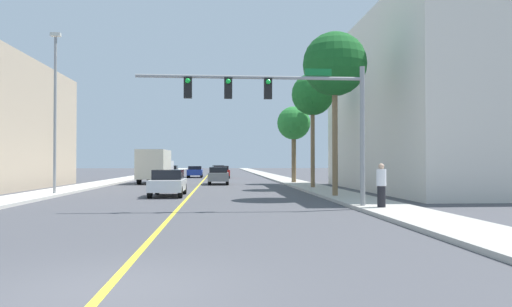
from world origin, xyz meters
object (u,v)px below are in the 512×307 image
object	(u,v)px
street_lamp	(55,105)
car_green	(218,171)
delivery_truck	(155,166)
pedestrian	(381,185)
palm_mid	(313,95)
car_white	(168,182)
palm_far	(294,124)
car_blue	(195,172)
traffic_signal_mast	(285,102)
palm_near	(335,65)
car_gray	(218,175)
car_black	(170,171)
car_red	(221,172)

from	to	relation	value
street_lamp	car_green	xyz separation A→B (m)	(9.19, 34.90, -4.39)
delivery_truck	pedestrian	bearing A→B (deg)	-62.31
palm_mid	car_white	xyz separation A→B (m)	(-9.44, -5.86, -5.88)
palm_far	car_blue	bearing A→B (deg)	118.51
traffic_signal_mast	palm_near	xyz separation A→B (m)	(3.48, 5.65, 2.74)
car_gray	palm_mid	bearing A→B (deg)	-49.59
traffic_signal_mast	palm_mid	world-z (taller)	palm_mid
palm_near	car_gray	xyz separation A→B (m)	(-6.23, 15.90, -6.33)
delivery_truck	palm_mid	bearing A→B (deg)	-38.15
car_gray	pedestrian	bearing A→B (deg)	-73.81
traffic_signal_mast	palm_far	size ratio (longest dim) A/B	1.39
car_blue	traffic_signal_mast	bearing A→B (deg)	-82.35
palm_near	car_black	distance (m)	34.69
car_white	car_black	size ratio (longest dim) A/B	0.92
palm_far	car_white	size ratio (longest dim) A/B	1.61
palm_far	car_red	bearing A→B (deg)	113.55
palm_mid	car_white	world-z (taller)	palm_mid
street_lamp	car_red	xyz separation A→B (m)	(9.48, 27.86, -4.39)
palm_mid	car_red	bearing A→B (deg)	105.81
palm_mid	delivery_truck	xyz separation A→B (m)	(-12.38, 10.24, -5.04)
car_black	pedestrian	bearing A→B (deg)	-73.22
car_black	delivery_truck	bearing A→B (deg)	-90.63
palm_mid	car_white	bearing A→B (deg)	-148.16
palm_mid	car_blue	bearing A→B (deg)	110.52
traffic_signal_mast	pedestrian	xyz separation A→B (m)	(3.71, -0.76, -3.36)
palm_far	car_green	distance (m)	23.13
car_gray	car_red	xyz separation A→B (m)	(0.23, 14.87, -0.00)
car_white	car_blue	world-z (taller)	car_white
traffic_signal_mast	car_green	xyz separation A→B (m)	(-2.80, 43.46, -3.59)
palm_far	car_gray	bearing A→B (deg)	-178.03
car_red	palm_mid	bearing A→B (deg)	-76.97
street_lamp	car_black	xyz separation A→B (m)	(3.45, 29.02, -4.37)
street_lamp	car_blue	xyz separation A→B (m)	(6.30, 30.82, -4.42)
palm_mid	traffic_signal_mast	bearing A→B (deg)	-105.95
car_black	car_green	size ratio (longest dim) A/B	1.11
palm_mid	car_red	world-z (taller)	palm_mid
car_blue	car_green	world-z (taller)	car_green
car_black	palm_near	bearing A→B (deg)	-70.31
palm_far	car_blue	world-z (taller)	palm_far
street_lamp	traffic_signal_mast	bearing A→B (deg)	-35.51
car_gray	car_white	xyz separation A→B (m)	(-2.78, -13.70, -0.00)
street_lamp	palm_mid	xyz separation A→B (m)	(15.91, 5.15, 1.49)
car_gray	delivery_truck	distance (m)	6.26
car_gray	car_green	bearing A→B (deg)	90.18
car_red	delivery_truck	bearing A→B (deg)	-118.29
palm_near	delivery_truck	bearing A→B (deg)	123.14
car_red	car_green	bearing A→B (deg)	89.55
palm_mid	street_lamp	bearing A→B (deg)	-162.06
traffic_signal_mast	car_white	world-z (taller)	traffic_signal_mast
palm_far	car_white	world-z (taller)	palm_far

